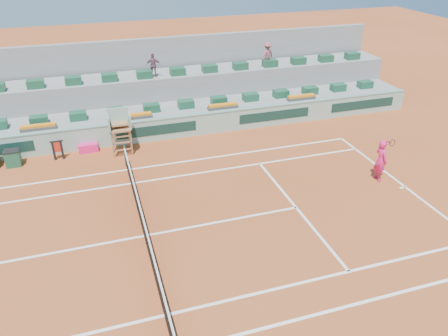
{
  "coord_description": "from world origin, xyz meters",
  "views": [
    {
      "loc": [
        -1.15,
        -13.69,
        10.33
      ],
      "look_at": [
        4.0,
        2.5,
        1.0
      ],
      "focal_mm": 35.0,
      "sensor_mm": 36.0,
      "label": 1
    }
  ],
  "objects_px": {
    "umpire_chair": "(120,125)",
    "tennis_player": "(381,160)",
    "player_bag": "(88,148)",
    "drink_cooler_a": "(13,158)"
  },
  "relations": [
    {
      "from": "umpire_chair",
      "to": "tennis_player",
      "type": "bearing_deg",
      "value": -30.27
    },
    {
      "from": "tennis_player",
      "to": "player_bag",
      "type": "bearing_deg",
      "value": 150.96
    },
    {
      "from": "player_bag",
      "to": "drink_cooler_a",
      "type": "relative_size",
      "value": 1.18
    },
    {
      "from": "drink_cooler_a",
      "to": "umpire_chair",
      "type": "bearing_deg",
      "value": -1.7
    },
    {
      "from": "umpire_chair",
      "to": "drink_cooler_a",
      "type": "height_order",
      "value": "umpire_chair"
    },
    {
      "from": "player_bag",
      "to": "umpire_chair",
      "type": "height_order",
      "value": "umpire_chair"
    },
    {
      "from": "drink_cooler_a",
      "to": "tennis_player",
      "type": "relative_size",
      "value": 0.37
    },
    {
      "from": "player_bag",
      "to": "umpire_chair",
      "type": "relative_size",
      "value": 0.41
    },
    {
      "from": "umpire_chair",
      "to": "drink_cooler_a",
      "type": "distance_m",
      "value": 5.41
    },
    {
      "from": "drink_cooler_a",
      "to": "player_bag",
      "type": "bearing_deg",
      "value": 7.52
    }
  ]
}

